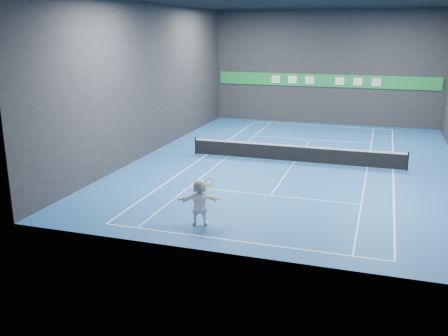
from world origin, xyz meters
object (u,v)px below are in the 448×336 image
(player, at_px, (200,202))
(tennis_net, at_px, (295,153))
(tennis_ball, at_px, (191,151))
(tennis_racket, at_px, (209,184))

(player, distance_m, tennis_net, 10.96)
(player, xyz_separation_m, tennis_net, (1.90, 10.79, -0.40))
(tennis_ball, bearing_deg, player, -24.85)
(tennis_racket, bearing_deg, tennis_ball, 170.38)
(tennis_ball, bearing_deg, tennis_net, 77.90)
(tennis_net, xyz_separation_m, tennis_racket, (-1.52, -10.74, 1.18))
(tennis_net, relative_size, tennis_racket, 17.85)
(tennis_net, bearing_deg, tennis_ball, -102.10)
(tennis_ball, height_order, tennis_net, tennis_ball)
(tennis_net, distance_m, tennis_racket, 10.91)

